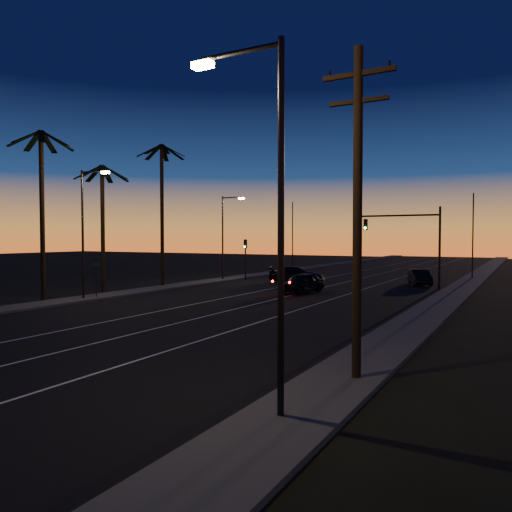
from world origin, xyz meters
The scene contains 21 objects.
road centered at (0.00, 30.00, 0.01)m, with size 20.00×170.00×0.01m, color black.
sidewalk_left centered at (-11.20, 30.00, 0.08)m, with size 2.40×170.00×0.16m, color #3E3E3B.
sidewalk_right centered at (11.20, 30.00, 0.08)m, with size 2.40×170.00×0.16m, color #3E3E3B.
lane_stripe_left centered at (-3.00, 30.00, 0.02)m, with size 0.12×160.00×0.01m, color silver.
lane_stripe_mid centered at (0.50, 30.00, 0.02)m, with size 0.12×160.00×0.01m, color silver.
lane_stripe_right centered at (4.00, 30.00, 0.02)m, with size 0.12×160.00×0.01m, color silver.
palm_near centered at (-12.60, 18.00, 7.07)m, with size 4.25×4.16×11.53m.
palm_mid centered at (-13.20, 24.00, 6.25)m, with size 4.25×4.16×10.03m.
palm_far centered at (-12.20, 30.00, 7.61)m, with size 4.25×4.16×12.53m.
streetlight_left_near centered at (-10.70, 20.00, 5.32)m, with size 2.55×0.26×9.00m.
streetlight_left_far centered at (-10.69, 38.00, 5.06)m, with size 2.55×0.26×8.50m.
streetlight_right_near centered at (10.70, 6.00, 5.32)m, with size 2.55×0.26×9.00m.
street_sign centered at (-10.80, 21.00, 1.66)m, with size 0.70×0.06×2.60m.
utility_pole centered at (11.60, 10.00, 5.32)m, with size 2.20×0.28×10.00m.
signal_mast centered at (7.14, 39.99, 4.78)m, with size 7.10×0.41×7.00m.
signal_post centered at (-9.50, 39.98, 2.89)m, with size 0.28×0.37×4.20m.
far_pole_left centered at (-11.00, 55.00, 4.50)m, with size 0.14×0.14×9.00m, color black.
far_pole_right centered at (11.00, 52.00, 4.50)m, with size 0.14×0.14×9.00m, color black.
lead_car centered at (0.40, 31.72, 0.80)m, with size 2.71×5.39×1.58m.
right_car centered at (7.42, 42.61, 0.73)m, with size 2.99×4.61×1.44m.
cross_car centered at (-3.57, 39.55, 0.79)m, with size 5.80×3.74×1.56m.
Camera 1 is at (16.09, -4.52, 4.37)m, focal length 35.00 mm.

